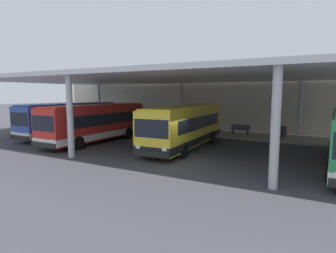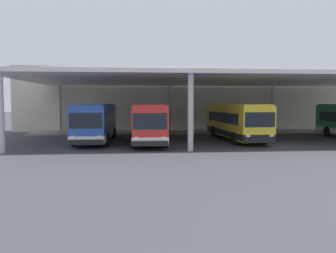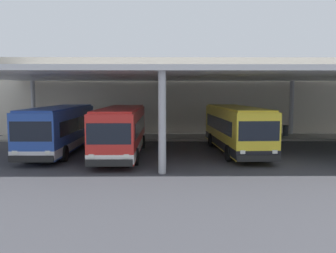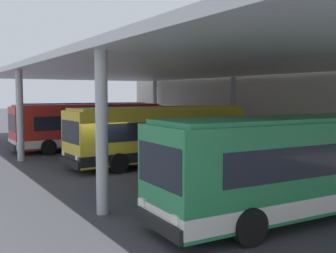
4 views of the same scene
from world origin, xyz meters
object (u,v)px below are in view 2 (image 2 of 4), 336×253
object	(u,v)px
bus_nearest_bay	(96,122)
trash_bin	(269,126)
bench_waiting	(234,126)
bus_second_bay	(148,123)
bus_middle_bay	(236,121)

from	to	relation	value
bus_nearest_bay	trash_bin	distance (m)	19.91
bus_nearest_bay	bench_waiting	xyz separation A→B (m)	(14.36, 7.93, -0.99)
bench_waiting	trash_bin	size ratio (longest dim) A/B	1.84
trash_bin	bus_nearest_bay	bearing A→B (deg)	-156.99
bus_nearest_bay	bench_waiting	size ratio (longest dim) A/B	5.86
bus_second_bay	trash_bin	size ratio (longest dim) A/B	10.76
bus_second_bay	bench_waiting	distance (m)	13.54
bus_middle_bay	bench_waiting	distance (m)	8.24
bus_nearest_bay	trash_bin	world-z (taller)	bus_nearest_bay
bus_second_bay	trash_bin	bearing A→B (deg)	32.67
bus_nearest_bay	bus_second_bay	size ratio (longest dim) A/B	1.00
bus_second_bay	bus_middle_bay	bearing A→B (deg)	8.75
bus_second_bay	bench_waiting	xyz separation A→B (m)	(9.99, 9.09, -0.99)
bus_second_bay	trash_bin	xyz separation A→B (m)	(13.93, 8.93, -0.98)
bus_nearest_bay	bench_waiting	bearing A→B (deg)	28.90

